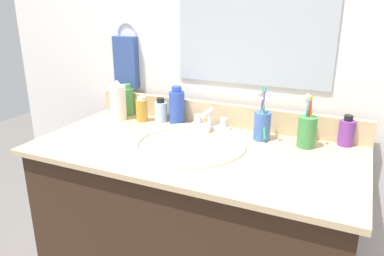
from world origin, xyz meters
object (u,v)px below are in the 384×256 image
(cup_blue_plastic, at_px, (262,124))
(bottle_oil_amber, at_px, (142,110))
(bottle_lotion_white, at_px, (118,101))
(bottle_cream_purple, at_px, (347,132))
(cup_green, at_px, (307,130))
(faucet, at_px, (210,122))
(bottle_toner_green, at_px, (128,101))
(hand_towel, at_px, (126,62))
(bottle_shampoo_blue, at_px, (177,106))
(bottle_gel_clear, at_px, (161,111))

(cup_blue_plastic, bearing_deg, bottle_oil_amber, 179.36)
(bottle_lotion_white, distance_m, bottle_cream_purple, 0.89)
(cup_green, bearing_deg, faucet, 174.08)
(faucet, height_order, bottle_cream_purple, bottle_cream_purple)
(bottle_lotion_white, xyz_separation_m, bottle_toner_green, (-0.00, 0.07, -0.02))
(hand_towel, distance_m, bottle_shampoo_blue, 0.33)
(bottle_gel_clear, height_order, bottle_shampoo_blue, bottle_shampoo_blue)
(faucet, height_order, bottle_shampoo_blue, bottle_shampoo_blue)
(cup_blue_plastic, bearing_deg, faucet, 170.53)
(bottle_lotion_white, xyz_separation_m, bottle_gel_clear, (0.18, 0.05, -0.03))
(faucet, height_order, bottle_lotion_white, bottle_lotion_white)
(hand_towel, height_order, bottle_oil_amber, hand_towel)
(bottle_gel_clear, xyz_separation_m, cup_blue_plastic, (0.43, -0.03, 0.01))
(bottle_lotion_white, xyz_separation_m, cup_green, (0.77, 0.01, -0.02))
(bottle_gel_clear, bearing_deg, faucet, 0.31)
(hand_towel, relative_size, bottle_cream_purple, 2.02)
(faucet, relative_size, bottle_cream_purple, 1.47)
(bottle_gel_clear, distance_m, bottle_toner_green, 0.18)
(cup_green, bearing_deg, bottle_toner_green, 175.32)
(cup_green, bearing_deg, bottle_cream_purple, 29.81)
(bottle_cream_purple, xyz_separation_m, bottle_oil_amber, (-0.79, -0.06, 0.00))
(bottle_toner_green, bearing_deg, cup_blue_plastic, -5.62)
(bottle_lotion_white, xyz_separation_m, bottle_oil_amber, (0.10, 0.02, -0.03))
(faucet, relative_size, cup_blue_plastic, 0.83)
(bottle_shampoo_blue, distance_m, cup_blue_plastic, 0.37)
(bottle_lotion_white, bearing_deg, bottle_cream_purple, 5.23)
(cup_green, bearing_deg, bottle_lotion_white, -179.19)
(bottle_cream_purple, distance_m, cup_green, 0.14)
(hand_towel, bearing_deg, cup_blue_plastic, -10.04)
(bottle_gel_clear, bearing_deg, bottle_shampoo_blue, 10.50)
(hand_towel, bearing_deg, bottle_oil_amber, -37.98)
(cup_green, bearing_deg, cup_blue_plastic, 179.02)
(bottle_oil_amber, xyz_separation_m, cup_blue_plastic, (0.51, -0.01, 0.01))
(bottle_toner_green, distance_m, cup_green, 0.77)
(bottle_lotion_white, height_order, bottle_oil_amber, bottle_lotion_white)
(hand_towel, distance_m, faucet, 0.48)
(faucet, distance_m, cup_blue_plastic, 0.22)
(bottle_cream_purple, xyz_separation_m, bottle_shampoo_blue, (-0.65, -0.02, 0.02))
(bottle_oil_amber, bearing_deg, bottle_toner_green, 152.58)
(bottle_gel_clear, xyz_separation_m, bottle_toner_green, (-0.18, 0.03, 0.02))
(bottle_lotion_white, xyz_separation_m, bottle_shampoo_blue, (0.24, 0.06, -0.01))
(bottle_shampoo_blue, bearing_deg, hand_towel, 166.55)
(bottle_gel_clear, height_order, bottle_toner_green, bottle_toner_green)
(bottle_lotion_white, height_order, bottle_cream_purple, bottle_lotion_white)
(faucet, relative_size, cup_green, 0.87)
(bottle_cream_purple, bearing_deg, hand_towel, 177.11)
(bottle_cream_purple, bearing_deg, cup_green, -150.19)
(hand_towel, xyz_separation_m, cup_blue_plastic, (0.65, -0.11, -0.16))
(faucet, distance_m, bottle_lotion_white, 0.40)
(bottle_cream_purple, bearing_deg, bottle_oil_amber, -175.48)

